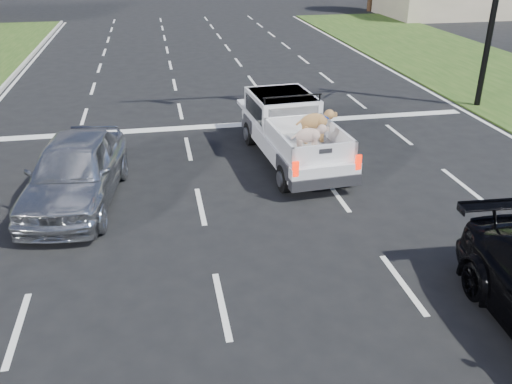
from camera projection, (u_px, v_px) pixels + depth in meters
ground at (315, 294)px, 10.08m from camera, size 160.00×160.00×0.00m
road_markings at (252, 162)px, 15.89m from camera, size 17.75×60.00×0.01m
pickup_truck at (292, 130)px, 15.70m from camera, size 2.27×5.30×1.94m
silver_sedan at (75, 171)px, 13.20m from camera, size 2.60×5.12×1.67m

